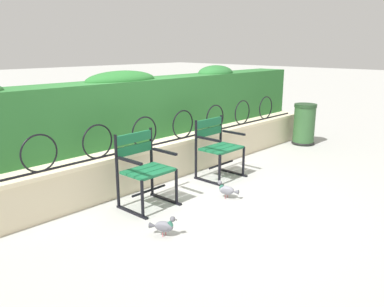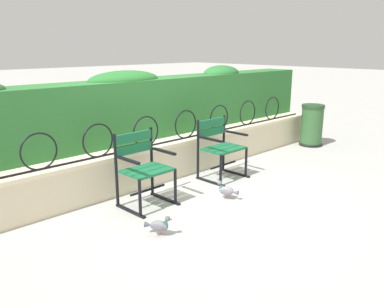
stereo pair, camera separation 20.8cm
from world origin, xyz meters
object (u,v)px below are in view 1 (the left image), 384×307
object	(u,v)px
park_chair_left	(144,168)
pigeon_far_side	(227,190)
park_chair_right	(217,146)
pigeon_near_chairs	(164,226)
trash_bin	(304,125)

from	to	relation	value
park_chair_left	pigeon_far_side	distance (m)	1.08
park_chair_left	park_chair_right	world-z (taller)	park_chair_left
pigeon_far_side	pigeon_near_chairs	bearing A→B (deg)	-172.12
park_chair_right	pigeon_near_chairs	size ratio (longest dim) A/B	3.13
park_chair_left	trash_bin	xyz separation A→B (m)	(4.07, 0.09, -0.09)
park_chair_left	pigeon_near_chairs	distance (m)	0.93
pigeon_far_side	trash_bin	size ratio (longest dim) A/B	0.36
pigeon_near_chairs	pigeon_far_side	size ratio (longest dim) A/B	0.96
park_chair_left	park_chair_right	distance (m)	1.40
pigeon_far_side	trash_bin	distance (m)	3.32
pigeon_far_side	trash_bin	world-z (taller)	trash_bin
park_chair_left	pigeon_near_chairs	world-z (taller)	park_chair_left
park_chair_right	trash_bin	size ratio (longest dim) A/B	1.09
pigeon_near_chairs	pigeon_far_side	bearing A→B (deg)	7.88
park_chair_left	pigeon_far_side	world-z (taller)	park_chair_left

